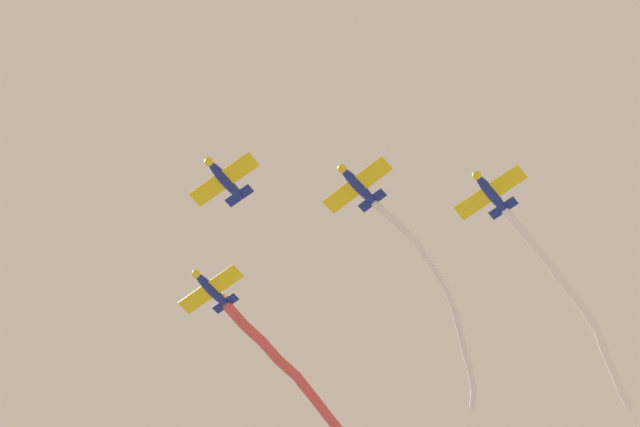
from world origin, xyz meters
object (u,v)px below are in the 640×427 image
(airplane_right_wing, at_px, (211,289))
(airplane_slot, at_px, (490,192))
(airplane_left_wing, at_px, (357,185))
(airplane_lead, at_px, (224,179))

(airplane_right_wing, xyz_separation_m, airplane_slot, (17.60, -18.61, -0.60))
(airplane_slot, bearing_deg, airplane_left_wing, -48.61)
(airplane_left_wing, xyz_separation_m, airplane_right_wing, (-7.35, 14.61, 0.30))
(airplane_slot, bearing_deg, airplane_lead, -48.59)
(airplane_lead, relative_size, airplane_left_wing, 0.98)
(airplane_lead, xyz_separation_m, airplane_right_wing, (2.90, 10.62, 0.30))
(airplane_left_wing, bearing_deg, airplane_slot, 133.54)
(airplane_lead, xyz_separation_m, airplane_slot, (20.50, -8.00, -0.30))
(airplane_left_wing, bearing_deg, airplane_right_wing, -88.43)
(airplane_lead, bearing_deg, airplane_left_wing, 129.67)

